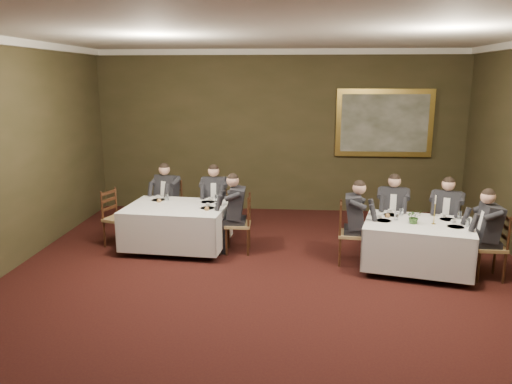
# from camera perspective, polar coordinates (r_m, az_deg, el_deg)

# --- Properties ---
(ground) EXTENTS (10.00, 10.00, 0.00)m
(ground) POSITION_cam_1_polar(r_m,az_deg,el_deg) (6.61, 1.11, -13.20)
(ground) COLOR black
(ground) RESTS_ON ground
(ceiling) EXTENTS (8.00, 10.00, 0.10)m
(ceiling) POSITION_cam_1_polar(r_m,az_deg,el_deg) (5.96, 1.26, 18.61)
(ceiling) COLOR silver
(ceiling) RESTS_ON back_wall
(back_wall) EXTENTS (8.00, 0.10, 3.50)m
(back_wall) POSITION_cam_1_polar(r_m,az_deg,el_deg) (10.99, 2.67, 6.87)
(back_wall) COLOR #322E19
(back_wall) RESTS_ON ground
(crown_molding) EXTENTS (8.00, 10.00, 0.12)m
(crown_molding) POSITION_cam_1_polar(r_m,az_deg,el_deg) (5.96, 1.26, 18.03)
(crown_molding) COLOR white
(crown_molding) RESTS_ON back_wall
(table_main) EXTENTS (1.84, 1.56, 0.67)m
(table_main) POSITION_cam_1_polar(r_m,az_deg,el_deg) (8.05, 17.96, -5.51)
(table_main) COLOR black
(table_main) RESTS_ON ground
(table_second) EXTENTS (1.81, 1.44, 0.67)m
(table_second) POSITION_cam_1_polar(r_m,az_deg,el_deg) (8.74, -8.99, -3.57)
(table_second) COLOR black
(table_second) RESTS_ON ground
(chair_main_backleft) EXTENTS (0.51, 0.50, 1.00)m
(chair_main_backleft) POSITION_cam_1_polar(r_m,az_deg,el_deg) (8.89, 15.18, -4.71)
(chair_main_backleft) COLOR olive
(chair_main_backleft) RESTS_ON ground
(diner_main_backleft) EXTENTS (0.49, 0.55, 1.35)m
(diner_main_backleft) POSITION_cam_1_polar(r_m,az_deg,el_deg) (8.81, 15.27, -3.32)
(diner_main_backleft) COLOR black
(diner_main_backleft) RESTS_ON chair_main_backleft
(chair_main_backright) EXTENTS (0.56, 0.55, 1.00)m
(chair_main_backright) POSITION_cam_1_polar(r_m,az_deg,el_deg) (8.90, 20.69, -5.09)
(chair_main_backright) COLOR olive
(chair_main_backright) RESTS_ON ground
(diner_main_backright) EXTENTS (0.55, 0.59, 1.35)m
(diner_main_backright) POSITION_cam_1_polar(r_m,az_deg,el_deg) (8.82, 20.80, -3.70)
(diner_main_backright) COLOR black
(diner_main_backright) RESTS_ON chair_main_backright
(chair_main_endleft) EXTENTS (0.46, 0.48, 1.00)m
(chair_main_endleft) POSITION_cam_1_polar(r_m,az_deg,el_deg) (8.15, 10.77, -6.08)
(chair_main_endleft) COLOR olive
(chair_main_endleft) RESTS_ON ground
(diner_main_endleft) EXTENTS (0.52, 0.45, 1.35)m
(diner_main_endleft) POSITION_cam_1_polar(r_m,az_deg,el_deg) (8.08, 10.92, -4.56)
(diner_main_endleft) COLOR black
(diner_main_endleft) RESTS_ON chair_main_endleft
(chair_main_endright) EXTENTS (0.42, 0.44, 1.00)m
(chair_main_endright) POSITION_cam_1_polar(r_m,az_deg,el_deg) (8.18, 24.97, -7.05)
(chair_main_endright) COLOR olive
(chair_main_endright) RESTS_ON ground
(diner_main_endright) EXTENTS (0.48, 0.42, 1.35)m
(diner_main_endright) POSITION_cam_1_polar(r_m,az_deg,el_deg) (8.11, 25.04, -5.53)
(diner_main_endright) COLOR black
(diner_main_endright) RESTS_ON chair_main_endright
(chair_sec_backleft) EXTENTS (0.55, 0.54, 1.00)m
(chair_sec_backleft) POSITION_cam_1_polar(r_m,az_deg,el_deg) (9.73, -9.91, -2.92)
(chair_sec_backleft) COLOR olive
(chair_sec_backleft) RESTS_ON ground
(diner_sec_backleft) EXTENTS (0.53, 0.58, 1.35)m
(diner_sec_backleft) POSITION_cam_1_polar(r_m,az_deg,el_deg) (9.66, -10.00, -1.63)
(diner_sec_backleft) COLOR black
(diner_sec_backleft) RESTS_ON chair_sec_backleft
(chair_sec_backright) EXTENTS (0.44, 0.42, 1.00)m
(chair_sec_backright) POSITION_cam_1_polar(r_m,az_deg,el_deg) (9.47, -4.68, -3.19)
(chair_sec_backright) COLOR olive
(chair_sec_backright) RESTS_ON ground
(diner_sec_backright) EXTENTS (0.42, 0.48, 1.35)m
(diner_sec_backright) POSITION_cam_1_polar(r_m,az_deg,el_deg) (9.40, -4.71, -1.88)
(diner_sec_backright) COLOR black
(diner_sec_backright) RESTS_ON chair_sec_backright
(chair_sec_endright) EXTENTS (0.43, 0.45, 1.00)m
(chair_sec_endright) POSITION_cam_1_polar(r_m,az_deg,el_deg) (8.53, -2.00, -5.01)
(chair_sec_endright) COLOR olive
(chair_sec_endright) RESTS_ON ground
(diner_sec_endright) EXTENTS (0.49, 0.43, 1.35)m
(diner_sec_endright) POSITION_cam_1_polar(r_m,az_deg,el_deg) (8.46, -2.09, -3.53)
(diner_sec_endright) COLOR black
(diner_sec_endright) RESTS_ON chair_sec_endright
(chair_sec_endleft) EXTENTS (0.53, 0.55, 1.00)m
(chair_sec_endleft) POSITION_cam_1_polar(r_m,az_deg,el_deg) (9.18, -15.39, -4.16)
(chair_sec_endleft) COLOR olive
(chair_sec_endleft) RESTS_ON ground
(centerpiece) EXTENTS (0.24, 0.21, 0.24)m
(centerpiece) POSITION_cam_1_polar(r_m,az_deg,el_deg) (7.87, 17.63, -2.61)
(centerpiece) COLOR #2D5926
(centerpiece) RESTS_ON table_main
(candlestick) EXTENTS (0.07, 0.07, 0.46)m
(candlestick) POSITION_cam_1_polar(r_m,az_deg,el_deg) (7.93, 19.72, -2.28)
(candlestick) COLOR gold
(candlestick) RESTS_ON table_main
(place_setting_table_main) EXTENTS (0.33, 0.31, 0.14)m
(place_setting_table_main) POSITION_cam_1_polar(r_m,az_deg,el_deg) (8.32, 15.52, -2.27)
(place_setting_table_main) COLOR white
(place_setting_table_main) RESTS_ON table_main
(place_setting_table_second) EXTENTS (0.33, 0.31, 0.14)m
(place_setting_table_second) POSITION_cam_1_polar(r_m,az_deg,el_deg) (9.14, -10.75, -0.66)
(place_setting_table_second) COLOR white
(place_setting_table_second) RESTS_ON table_second
(painting) EXTENTS (2.04, 0.09, 1.44)m
(painting) POSITION_cam_1_polar(r_m,az_deg,el_deg) (11.07, 14.44, 7.64)
(painting) COLOR gold
(painting) RESTS_ON back_wall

